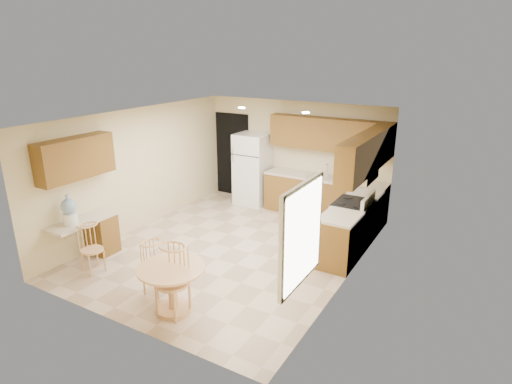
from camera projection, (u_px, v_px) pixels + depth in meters
The scene contains 30 objects.
floor at pixel (232, 248), 8.14m from camera, with size 5.50×5.50×0.00m, color #C9AE91.
ceiling at pixel (230, 117), 7.35m from camera, with size 4.50×5.50×0.02m, color white.
wall_back at pixel (295, 155), 10.01m from camera, with size 4.50×0.02×2.50m, color #CEBD8B.
wall_front at pixel (114, 242), 5.49m from camera, with size 4.50×0.02×2.50m, color #CEBD8B.
wall_left at pixel (140, 169), 8.81m from camera, with size 0.02×5.50×2.50m, color #CEBD8B.
wall_right at pixel (351, 207), 6.68m from camera, with size 0.02×5.50×2.50m, color #CEBD8B.
doorway at pixel (232, 155), 10.89m from camera, with size 0.90×0.02×2.10m, color black.
base_cab_back at pixel (324, 198), 9.60m from camera, with size 2.75×0.60×0.87m, color brown.
counter_back at pixel (325, 178), 9.46m from camera, with size 2.75×0.63×0.04m, color beige.
base_cab_right_a at pixel (363, 215), 8.60m from camera, with size 0.60×0.59×0.87m, color brown.
counter_right_a at pixel (365, 193), 8.46m from camera, with size 0.63×0.59×0.04m, color beige.
base_cab_right_b at pixel (339, 241), 7.41m from camera, with size 0.60×0.80×0.87m, color brown.
counter_right_b at pixel (340, 217), 7.26m from camera, with size 0.63×0.80×0.04m, color beige.
upper_cab_back at pixel (329, 134), 9.27m from camera, with size 2.75×0.33×0.70m, color brown.
upper_cab_right at pixel (366, 153), 7.56m from camera, with size 0.33×2.42×0.70m, color brown.
upper_cab_left at pixel (75, 158), 7.23m from camera, with size 0.33×1.40×0.70m, color brown.
sink at pixel (324, 177), 9.46m from camera, with size 0.78×0.44×0.01m, color silver.
range_hood at pixel (359, 176), 7.71m from camera, with size 0.50×0.76×0.14m, color silver.
desk_pedestal at pixel (102, 234), 7.89m from camera, with size 0.48×0.42×0.72m, color brown.
desk_top at pixel (82, 221), 7.46m from camera, with size 0.50×1.20×0.04m, color beige.
window at pixel (302, 235), 5.09m from camera, with size 0.06×1.12×1.30m.
can_light_a at pixel (242, 108), 8.58m from camera, with size 0.14×0.14×0.02m, color white.
can_light_b at pixel (306, 113), 7.91m from camera, with size 0.14×0.14×0.02m, color white.
refrigerator at pixel (253, 169), 10.29m from camera, with size 0.76×0.74×1.72m.
stove at pixel (351, 224), 8.05m from camera, with size 0.65×0.76×1.09m.
dining_table at pixel (172, 283), 6.05m from camera, with size 0.96×0.96×0.71m.
chair_table_a at pixel (151, 265), 6.43m from camera, with size 0.37×0.48×0.84m.
chair_table_b at pixel (167, 278), 5.85m from camera, with size 0.46×0.46×1.03m.
chair_desk at pixel (87, 246), 7.07m from camera, with size 0.37×0.48×0.84m.
water_crock at pixel (69, 211), 7.19m from camera, with size 0.26×0.26×0.53m.
Camera 1 is at (4.09, -6.17, 3.60)m, focal length 30.00 mm.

